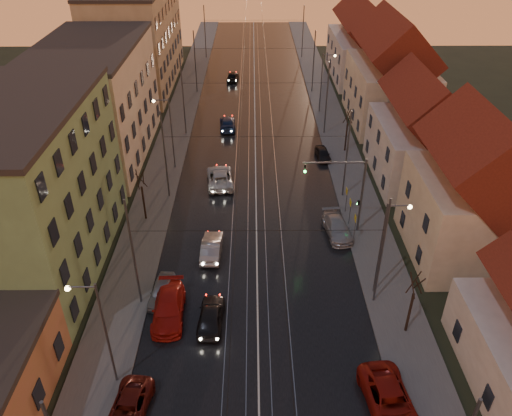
{
  "coord_description": "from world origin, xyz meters",
  "views": [
    {
      "loc": [
        -0.31,
        -18.29,
        25.88
      ],
      "look_at": [
        -0.04,
        18.39,
        2.25
      ],
      "focal_mm": 35.0,
      "sensor_mm": 36.0,
      "label": 1
    }
  ],
  "objects_px": {
    "driving_car_2": "(220,177)",
    "parked_right_1": "(337,228)",
    "street_lamp_0": "(99,326)",
    "street_lamp_1": "(386,240)",
    "street_lamp_3": "(324,77)",
    "driving_car_4": "(233,76)",
    "driving_car_1": "(212,247)",
    "parked_left_2": "(169,308)",
    "parked_left_3": "(162,291)",
    "driving_car_0": "(211,316)",
    "driving_car_3": "(228,123)",
    "parked_right_2": "(323,154)",
    "street_lamp_2": "(168,127)",
    "parked_right_0": "(390,401)",
    "parked_left_1": "(128,409)",
    "traffic_light_mast": "(351,187)"
  },
  "relations": [
    {
      "from": "driving_car_0",
      "to": "driving_car_3",
      "type": "xyz_separation_m",
      "value": [
        -0.22,
        33.8,
        -0.04
      ]
    },
    {
      "from": "street_lamp_3",
      "to": "parked_left_3",
      "type": "distance_m",
      "value": 40.13
    },
    {
      "from": "street_lamp_1",
      "to": "driving_car_4",
      "type": "height_order",
      "value": "street_lamp_1"
    },
    {
      "from": "driving_car_0",
      "to": "parked_left_1",
      "type": "height_order",
      "value": "driving_car_0"
    },
    {
      "from": "street_lamp_2",
      "to": "traffic_light_mast",
      "type": "distance_m",
      "value": 20.89
    },
    {
      "from": "driving_car_0",
      "to": "parked_left_3",
      "type": "height_order",
      "value": "driving_car_0"
    },
    {
      "from": "driving_car_1",
      "to": "parked_left_3",
      "type": "bearing_deg",
      "value": 59.5
    },
    {
      "from": "driving_car_1",
      "to": "driving_car_4",
      "type": "height_order",
      "value": "driving_car_1"
    },
    {
      "from": "parked_left_1",
      "to": "driving_car_0",
      "type": "bearing_deg",
      "value": 66.33
    },
    {
      "from": "street_lamp_1",
      "to": "parked_right_1",
      "type": "height_order",
      "value": "street_lamp_1"
    },
    {
      "from": "street_lamp_0",
      "to": "driving_car_4",
      "type": "xyz_separation_m",
      "value": [
        5.67,
        57.44,
        -4.18
      ]
    },
    {
      "from": "street_lamp_0",
      "to": "parked_right_1",
      "type": "relative_size",
      "value": 1.66
    },
    {
      "from": "street_lamp_1",
      "to": "driving_car_0",
      "type": "xyz_separation_m",
      "value": [
        -12.38,
        -3.1,
        -4.15
      ]
    },
    {
      "from": "driving_car_0",
      "to": "parked_right_0",
      "type": "distance_m",
      "value": 12.94
    },
    {
      "from": "parked_left_1",
      "to": "parked_right_1",
      "type": "distance_m",
      "value": 23.16
    },
    {
      "from": "parked_right_0",
      "to": "parked_left_2",
      "type": "bearing_deg",
      "value": 144.36
    },
    {
      "from": "parked_right_0",
      "to": "parked_right_2",
      "type": "xyz_separation_m",
      "value": [
        0.0,
        32.28,
        -0.16
      ]
    },
    {
      "from": "traffic_light_mast",
      "to": "driving_car_0",
      "type": "height_order",
      "value": "traffic_light_mast"
    },
    {
      "from": "driving_car_1",
      "to": "parked_left_1",
      "type": "relative_size",
      "value": 1.0
    },
    {
      "from": "traffic_light_mast",
      "to": "driving_car_4",
      "type": "bearing_deg",
      "value": 105.42
    },
    {
      "from": "street_lamp_0",
      "to": "parked_right_1",
      "type": "height_order",
      "value": "street_lamp_0"
    },
    {
      "from": "street_lamp_0",
      "to": "street_lamp_1",
      "type": "height_order",
      "value": "same"
    },
    {
      "from": "street_lamp_3",
      "to": "driving_car_2",
      "type": "height_order",
      "value": "street_lamp_3"
    },
    {
      "from": "street_lamp_0",
      "to": "driving_car_3",
      "type": "relative_size",
      "value": 1.66
    },
    {
      "from": "street_lamp_2",
      "to": "street_lamp_3",
      "type": "distance_m",
      "value": 24.24
    },
    {
      "from": "parked_right_2",
      "to": "street_lamp_0",
      "type": "bearing_deg",
      "value": -123.89
    },
    {
      "from": "driving_car_3",
      "to": "parked_left_1",
      "type": "relative_size",
      "value": 1.08
    },
    {
      "from": "street_lamp_0",
      "to": "street_lamp_1",
      "type": "distance_m",
      "value": 19.89
    },
    {
      "from": "parked_left_2",
      "to": "parked_right_1",
      "type": "distance_m",
      "value": 16.69
    },
    {
      "from": "driving_car_4",
      "to": "parked_left_2",
      "type": "relative_size",
      "value": 0.78
    },
    {
      "from": "parked_left_3",
      "to": "driving_car_1",
      "type": "bearing_deg",
      "value": 62.62
    },
    {
      "from": "street_lamp_2",
      "to": "parked_left_3",
      "type": "distance_m",
      "value": 21.0
    },
    {
      "from": "driving_car_3",
      "to": "parked_left_3",
      "type": "distance_m",
      "value": 31.37
    },
    {
      "from": "street_lamp_1",
      "to": "parked_left_2",
      "type": "distance_m",
      "value": 16.14
    },
    {
      "from": "driving_car_0",
      "to": "driving_car_3",
      "type": "bearing_deg",
      "value": -86.64
    },
    {
      "from": "street_lamp_1",
      "to": "parked_right_2",
      "type": "xyz_separation_m",
      "value": [
        -1.5,
        22.16,
        -4.28
      ]
    },
    {
      "from": "street_lamp_1",
      "to": "parked_right_1",
      "type": "relative_size",
      "value": 1.66
    },
    {
      "from": "street_lamp_3",
      "to": "driving_car_4",
      "type": "xyz_separation_m",
      "value": [
        -12.54,
        13.44,
        -4.18
      ]
    },
    {
      "from": "parked_left_3",
      "to": "parked_right_1",
      "type": "relative_size",
      "value": 0.81
    },
    {
      "from": "street_lamp_1",
      "to": "driving_car_2",
      "type": "distance_m",
      "value": 21.34
    },
    {
      "from": "street_lamp_3",
      "to": "parked_left_1",
      "type": "distance_m",
      "value": 49.47
    },
    {
      "from": "driving_car_1",
      "to": "street_lamp_3",
      "type": "bearing_deg",
      "value": -110.53
    },
    {
      "from": "driving_car_2",
      "to": "parked_right_1",
      "type": "height_order",
      "value": "driving_car_2"
    },
    {
      "from": "street_lamp_0",
      "to": "driving_car_1",
      "type": "bearing_deg",
      "value": 67.3
    },
    {
      "from": "driving_car_1",
      "to": "parked_left_2",
      "type": "xyz_separation_m",
      "value": [
        -2.57,
        -7.16,
        0.04
      ]
    },
    {
      "from": "street_lamp_0",
      "to": "parked_left_2",
      "type": "bearing_deg",
      "value": 63.75
    },
    {
      "from": "parked_left_3",
      "to": "parked_right_2",
      "type": "relative_size",
      "value": 1.09
    },
    {
      "from": "street_lamp_3",
      "to": "driving_car_4",
      "type": "distance_m",
      "value": 18.85
    },
    {
      "from": "driving_car_3",
      "to": "parked_right_0",
      "type": "bearing_deg",
      "value": 101.46
    },
    {
      "from": "driving_car_3",
      "to": "parked_left_1",
      "type": "bearing_deg",
      "value": 80.65
    }
  ]
}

